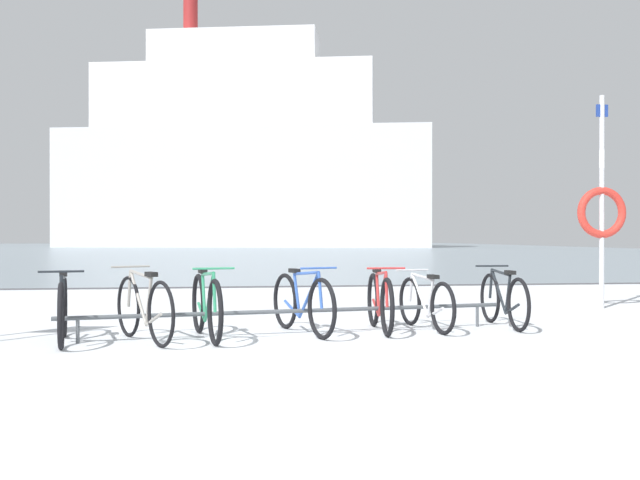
{
  "coord_description": "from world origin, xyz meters",
  "views": [
    {
      "loc": [
        -0.96,
        -6.73,
        1.18
      ],
      "look_at": [
        0.41,
        3.22,
        1.13
      ],
      "focal_mm": 40.14,
      "sensor_mm": 36.0,
      "label": 1
    }
  ],
  "objects_px": {
    "bicycle_2": "(206,306)",
    "ferry_ship": "(242,158)",
    "bicycle_1": "(144,308)",
    "bicycle_5": "(425,303)",
    "bicycle_6": "(503,300)",
    "bicycle_0": "(63,310)",
    "bicycle_3": "(302,303)",
    "rescue_post": "(602,209)",
    "bicycle_4": "(380,302)"
  },
  "relations": [
    {
      "from": "bicycle_0",
      "to": "bicycle_1",
      "type": "xyz_separation_m",
      "value": [
        0.88,
        -0.03,
        0.01
      ]
    },
    {
      "from": "bicycle_1",
      "to": "bicycle_3",
      "type": "distance_m",
      "value": 1.88
    },
    {
      "from": "bicycle_3",
      "to": "bicycle_5",
      "type": "height_order",
      "value": "bicycle_3"
    },
    {
      "from": "bicycle_1",
      "to": "bicycle_5",
      "type": "xyz_separation_m",
      "value": [
        3.42,
        0.58,
        -0.04
      ]
    },
    {
      "from": "bicycle_2",
      "to": "ferry_ship",
      "type": "distance_m",
      "value": 72.45
    },
    {
      "from": "bicycle_3",
      "to": "ferry_ship",
      "type": "relative_size",
      "value": 0.04
    },
    {
      "from": "bicycle_3",
      "to": "ferry_ship",
      "type": "bearing_deg",
      "value": 89.02
    },
    {
      "from": "bicycle_5",
      "to": "ferry_ship",
      "type": "bearing_deg",
      "value": 90.29
    },
    {
      "from": "rescue_post",
      "to": "bicycle_4",
      "type": "bearing_deg",
      "value": -151.41
    },
    {
      "from": "bicycle_0",
      "to": "bicycle_6",
      "type": "height_order",
      "value": "bicycle_0"
    },
    {
      "from": "bicycle_4",
      "to": "bicycle_6",
      "type": "bearing_deg",
      "value": 7.07
    },
    {
      "from": "bicycle_5",
      "to": "bicycle_6",
      "type": "bearing_deg",
      "value": 7.19
    },
    {
      "from": "bicycle_2",
      "to": "bicycle_4",
      "type": "distance_m",
      "value": 2.16
    },
    {
      "from": "bicycle_3",
      "to": "bicycle_6",
      "type": "xyz_separation_m",
      "value": [
        2.67,
        0.3,
        -0.02
      ]
    },
    {
      "from": "bicycle_1",
      "to": "bicycle_2",
      "type": "xyz_separation_m",
      "value": [
        0.69,
        0.14,
        -0.0
      ]
    },
    {
      "from": "bicycle_6",
      "to": "rescue_post",
      "type": "distance_m",
      "value": 3.55
    },
    {
      "from": "bicycle_1",
      "to": "bicycle_2",
      "type": "relative_size",
      "value": 0.87
    },
    {
      "from": "bicycle_2",
      "to": "bicycle_5",
      "type": "bearing_deg",
      "value": 9.21
    },
    {
      "from": "bicycle_3",
      "to": "rescue_post",
      "type": "bearing_deg",
      "value": 24.68
    },
    {
      "from": "bicycle_0",
      "to": "bicycle_3",
      "type": "bearing_deg",
      "value": 8.13
    },
    {
      "from": "bicycle_1",
      "to": "bicycle_6",
      "type": "xyz_separation_m",
      "value": [
        4.51,
        0.72,
        -0.02
      ]
    },
    {
      "from": "bicycle_3",
      "to": "bicycle_4",
      "type": "relative_size",
      "value": 1.02
    },
    {
      "from": "rescue_post",
      "to": "ferry_ship",
      "type": "distance_m",
      "value": 69.71
    },
    {
      "from": "bicycle_5",
      "to": "rescue_post",
      "type": "relative_size",
      "value": 0.46
    },
    {
      "from": "bicycle_1",
      "to": "bicycle_3",
      "type": "relative_size",
      "value": 0.9
    },
    {
      "from": "bicycle_0",
      "to": "bicycle_2",
      "type": "relative_size",
      "value": 0.93
    },
    {
      "from": "bicycle_4",
      "to": "bicycle_6",
      "type": "relative_size",
      "value": 1.02
    },
    {
      "from": "bicycle_3",
      "to": "rescue_post",
      "type": "distance_m",
      "value": 5.89
    },
    {
      "from": "bicycle_5",
      "to": "bicycle_0",
      "type": "bearing_deg",
      "value": -172.75
    },
    {
      "from": "bicycle_1",
      "to": "bicycle_2",
      "type": "bearing_deg",
      "value": 11.43
    },
    {
      "from": "bicycle_1",
      "to": "rescue_post",
      "type": "bearing_deg",
      "value": 21.79
    },
    {
      "from": "bicycle_6",
      "to": "rescue_post",
      "type": "height_order",
      "value": "rescue_post"
    },
    {
      "from": "rescue_post",
      "to": "ferry_ship",
      "type": "bearing_deg",
      "value": 93.32
    },
    {
      "from": "bicycle_2",
      "to": "bicycle_4",
      "type": "relative_size",
      "value": 1.06
    },
    {
      "from": "bicycle_0",
      "to": "rescue_post",
      "type": "relative_size",
      "value": 0.48
    },
    {
      "from": "bicycle_0",
      "to": "bicycle_2",
      "type": "xyz_separation_m",
      "value": [
        1.57,
        0.1,
        0.01
      ]
    },
    {
      "from": "bicycle_6",
      "to": "bicycle_1",
      "type": "bearing_deg",
      "value": -170.93
    },
    {
      "from": "bicycle_1",
      "to": "bicycle_5",
      "type": "relative_size",
      "value": 0.97
    },
    {
      "from": "bicycle_4",
      "to": "ferry_ship",
      "type": "bearing_deg",
      "value": 89.8
    },
    {
      "from": "bicycle_1",
      "to": "bicycle_3",
      "type": "height_order",
      "value": "bicycle_1"
    },
    {
      "from": "bicycle_0",
      "to": "bicycle_2",
      "type": "bearing_deg",
      "value": 3.82
    },
    {
      "from": "bicycle_3",
      "to": "bicycle_4",
      "type": "height_order",
      "value": "bicycle_3"
    },
    {
      "from": "bicycle_2",
      "to": "bicycle_4",
      "type": "height_order",
      "value": "bicycle_2"
    },
    {
      "from": "bicycle_3",
      "to": "bicycle_6",
      "type": "height_order",
      "value": "bicycle_3"
    },
    {
      "from": "bicycle_0",
      "to": "bicycle_3",
      "type": "relative_size",
      "value": 0.97
    },
    {
      "from": "bicycle_0",
      "to": "ferry_ship",
      "type": "height_order",
      "value": "ferry_ship"
    },
    {
      "from": "bicycle_3",
      "to": "bicycle_4",
      "type": "bearing_deg",
      "value": 5.04
    },
    {
      "from": "bicycle_1",
      "to": "bicycle_4",
      "type": "xyz_separation_m",
      "value": [
        2.81,
        0.51,
        -0.01
      ]
    },
    {
      "from": "bicycle_2",
      "to": "bicycle_6",
      "type": "bearing_deg",
      "value": 8.63
    },
    {
      "from": "bicycle_0",
      "to": "bicycle_3",
      "type": "height_order",
      "value": "bicycle_3"
    }
  ]
}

